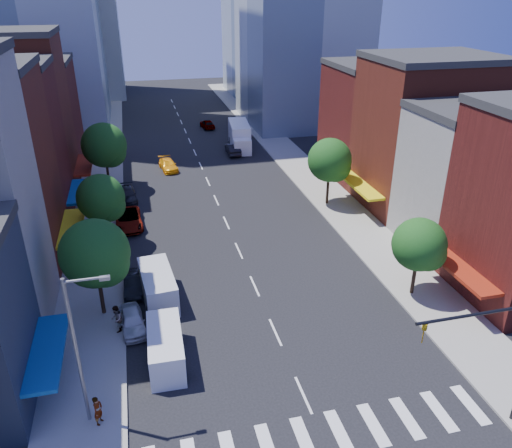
# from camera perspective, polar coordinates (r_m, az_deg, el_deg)

# --- Properties ---
(ground) EXTENTS (220.00, 220.00, 0.00)m
(ground) POSITION_cam_1_polar(r_m,az_deg,el_deg) (30.88, 5.44, -18.87)
(ground) COLOR black
(ground) RESTS_ON ground
(sidewalk_left) EXTENTS (5.00, 120.00, 0.15)m
(sidewalk_left) POSITION_cam_1_polar(r_m,az_deg,el_deg) (64.46, -17.16, 5.00)
(sidewalk_left) COLOR gray
(sidewalk_left) RESTS_ON ground
(sidewalk_right) EXTENTS (5.00, 120.00, 0.15)m
(sidewalk_right) POSITION_cam_1_polar(r_m,az_deg,el_deg) (67.46, 4.56, 7.00)
(sidewalk_right) COLOR gray
(sidewalk_right) RESTS_ON ground
(crosswalk) EXTENTS (19.00, 3.00, 0.01)m
(crosswalk) POSITION_cam_1_polar(r_m,az_deg,el_deg) (28.97, 7.51, -22.85)
(crosswalk) COLOR silver
(crosswalk) RESTS_ON ground
(bldg_left_4) EXTENTS (12.00, 9.00, 17.00)m
(bldg_left_4) POSITION_cam_1_polar(r_m,az_deg,el_deg) (60.96, -26.36, 10.66)
(bldg_left_4) COLOR #5E2116
(bldg_left_4) RESTS_ON ground
(bldg_left_5) EXTENTS (12.00, 10.00, 13.00)m
(bldg_left_5) POSITION_cam_1_polar(r_m,az_deg,el_deg) (70.47, -24.68, 11.02)
(bldg_left_5) COLOR #501714
(bldg_left_5) RESTS_ON ground
(bldg_right_1) EXTENTS (12.00, 8.00, 12.00)m
(bldg_right_1) POSITION_cam_1_polar(r_m,az_deg,el_deg) (48.45, 23.90, 4.63)
(bldg_right_1) COLOR beige
(bldg_right_1) RESTS_ON ground
(bldg_right_2) EXTENTS (12.00, 10.00, 15.00)m
(bldg_right_2) POSITION_cam_1_polar(r_m,az_deg,el_deg) (54.99, 18.72, 9.48)
(bldg_right_2) COLOR #5E2116
(bldg_right_2) RESTS_ON ground
(bldg_right_3) EXTENTS (12.00, 10.00, 13.00)m
(bldg_right_3) POSITION_cam_1_polar(r_m,az_deg,el_deg) (63.60, 13.92, 11.21)
(bldg_right_3) COLOR #501714
(bldg_right_3) RESTS_ON ground
(streetlight) EXTENTS (2.25, 0.25, 9.00)m
(streetlight) POSITION_cam_1_polar(r_m,az_deg,el_deg) (27.34, -19.57, -12.76)
(streetlight) COLOR slate
(streetlight) RESTS_ON sidewalk_left
(tree_left_near) EXTENTS (4.80, 4.80, 7.30)m
(tree_left_near) POSITION_cam_1_polar(r_m,az_deg,el_deg) (35.84, -17.68, -3.50)
(tree_left_near) COLOR black
(tree_left_near) RESTS_ON sidewalk_left
(tree_left_mid) EXTENTS (4.20, 4.20, 6.65)m
(tree_left_mid) POSITION_cam_1_polar(r_m,az_deg,el_deg) (45.94, -17.11, 2.67)
(tree_left_mid) COLOR black
(tree_left_mid) RESTS_ON sidewalk_left
(tree_left_far) EXTENTS (5.00, 5.00, 7.75)m
(tree_left_far) POSITION_cam_1_polar(r_m,az_deg,el_deg) (58.94, -16.80, 8.43)
(tree_left_far) COLOR black
(tree_left_far) RESTS_ON sidewalk_left
(tree_right_near) EXTENTS (4.00, 4.00, 6.20)m
(tree_right_near) POSITION_cam_1_polar(r_m,az_deg,el_deg) (38.73, 18.36, -2.47)
(tree_right_near) COLOR black
(tree_right_near) RESTS_ON sidewalk_right
(tree_right_far) EXTENTS (4.60, 4.60, 7.20)m
(tree_right_far) POSITION_cam_1_polar(r_m,az_deg,el_deg) (53.17, 8.58, 7.04)
(tree_right_far) COLOR black
(tree_right_far) RESTS_ON sidewalk_right
(parked_car_front) EXTENTS (2.03, 4.13, 1.36)m
(parked_car_front) POSITION_cam_1_polar(r_m,az_deg,el_deg) (36.05, -13.96, -10.70)
(parked_car_front) COLOR silver
(parked_car_front) RESTS_ON ground
(parked_car_second) EXTENTS (1.54, 4.06, 1.32)m
(parked_car_second) POSITION_cam_1_polar(r_m,az_deg,el_deg) (40.14, -13.81, -6.61)
(parked_car_second) COLOR black
(parked_car_second) RESTS_ON ground
(parked_car_third) EXTENTS (2.86, 5.66, 1.54)m
(parked_car_third) POSITION_cam_1_polar(r_m,az_deg,el_deg) (50.62, -14.38, 0.52)
(parked_car_third) COLOR #999999
(parked_car_third) RESTS_ON ground
(parked_car_rear) EXTENTS (2.20, 4.75, 1.34)m
(parked_car_rear) POSITION_cam_1_polar(r_m,az_deg,el_deg) (56.94, -14.47, 3.26)
(parked_car_rear) COLOR black
(parked_car_rear) RESTS_ON ground
(cargo_van_near) EXTENTS (2.25, 5.30, 2.24)m
(cargo_van_near) POSITION_cam_1_polar(r_m,az_deg,el_deg) (32.53, -10.27, -13.88)
(cargo_van_near) COLOR silver
(cargo_van_near) RESTS_ON ground
(cargo_van_far) EXTENTS (2.72, 5.78, 2.39)m
(cargo_van_far) POSITION_cam_1_polar(r_m,az_deg,el_deg) (38.30, -11.12, -7.10)
(cargo_van_far) COLOR silver
(cargo_van_far) RESTS_ON ground
(taxi) EXTENTS (2.47, 4.81, 1.33)m
(taxi) POSITION_cam_1_polar(r_m,az_deg,el_deg) (65.53, -10.01, 6.66)
(taxi) COLOR #FFAB0D
(taxi) RESTS_ON ground
(traffic_car_oncoming) EXTENTS (1.73, 4.73, 1.55)m
(traffic_car_oncoming) POSITION_cam_1_polar(r_m,az_deg,el_deg) (70.88, -2.66, 8.57)
(traffic_car_oncoming) COLOR black
(traffic_car_oncoming) RESTS_ON ground
(traffic_car_far) EXTENTS (2.26, 4.45, 1.45)m
(traffic_car_far) POSITION_cam_1_polar(r_m,az_deg,el_deg) (84.75, -5.60, 11.31)
(traffic_car_far) COLOR #999999
(traffic_car_far) RESTS_ON ground
(box_truck) EXTENTS (3.49, 8.98, 3.53)m
(box_truck) POSITION_cam_1_polar(r_m,az_deg,el_deg) (73.60, -1.88, 9.96)
(box_truck) COLOR white
(box_truck) RESTS_ON ground
(pedestrian_near) EXTENTS (0.68, 0.78, 1.79)m
(pedestrian_near) POSITION_cam_1_polar(r_m,az_deg,el_deg) (29.72, -17.62, -19.64)
(pedestrian_near) COLOR #999999
(pedestrian_near) RESTS_ON sidewalk_left
(pedestrian_far) EXTENTS (0.86, 1.05, 1.98)m
(pedestrian_far) POSITION_cam_1_polar(r_m,az_deg,el_deg) (35.72, -15.65, -10.40)
(pedestrian_far) COLOR #999999
(pedestrian_far) RESTS_ON sidewalk_left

